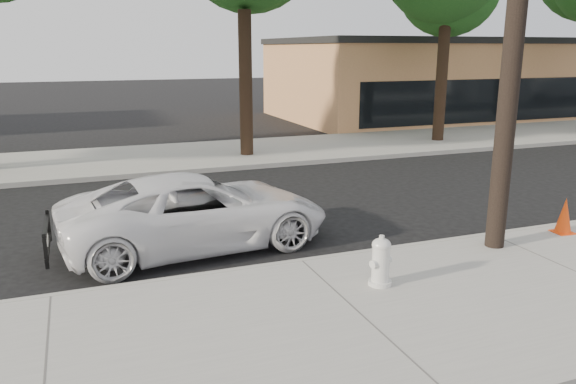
% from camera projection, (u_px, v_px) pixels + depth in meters
% --- Properties ---
extents(ground, '(120.00, 120.00, 0.00)m').
position_uv_depth(ground, '(263.00, 232.00, 11.60)').
color(ground, black).
rests_on(ground, ground).
extents(near_sidewalk, '(90.00, 4.40, 0.15)m').
position_uv_depth(near_sidewalk, '(362.00, 320.00, 7.68)').
color(near_sidewalk, gray).
rests_on(near_sidewalk, ground).
extents(far_sidewalk, '(90.00, 5.00, 0.15)m').
position_uv_depth(far_sidewalk, '(185.00, 157.00, 19.27)').
color(far_sidewalk, gray).
rests_on(far_sidewalk, ground).
extents(curb_near, '(90.00, 0.12, 0.16)m').
position_uv_depth(curb_near, '(301.00, 264.00, 9.68)').
color(curb_near, '#9E9B93').
rests_on(curb_near, ground).
extents(building_main, '(18.00, 10.00, 4.00)m').
position_uv_depth(building_main, '(446.00, 80.00, 31.09)').
color(building_main, tan).
rests_on(building_main, ground).
extents(police_cruiser, '(5.22, 2.78, 1.40)m').
position_uv_depth(police_cruiser, '(197.00, 211.00, 10.59)').
color(police_cruiser, white).
rests_on(police_cruiser, ground).
extents(fire_hydrant, '(0.41, 0.36, 0.75)m').
position_uv_depth(fire_hydrant, '(381.00, 262.00, 8.56)').
color(fire_hydrant, silver).
rests_on(fire_hydrant, near_sidewalk).
extents(traffic_cone, '(0.39, 0.39, 0.71)m').
position_uv_depth(traffic_cone, '(564.00, 216.00, 11.00)').
color(traffic_cone, '#FD460D').
rests_on(traffic_cone, near_sidewalk).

